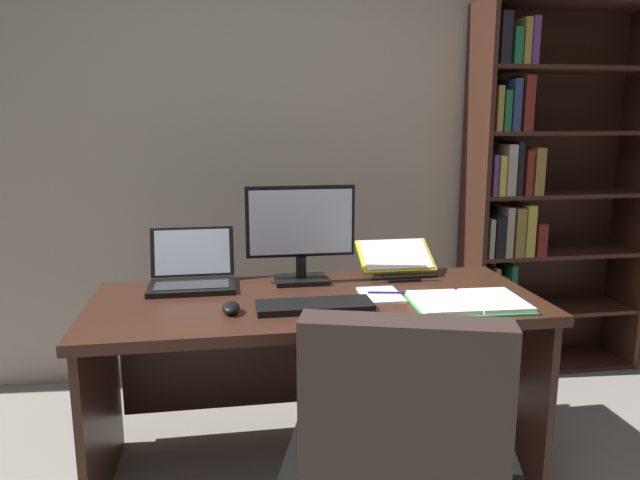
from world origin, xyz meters
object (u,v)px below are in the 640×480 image
at_px(bookshelf, 535,198).
at_px(pen, 386,293).
at_px(laptop, 192,275).
at_px(computer_mouse, 231,308).
at_px(reading_stand_with_book, 396,259).
at_px(keyboard, 315,306).
at_px(notepad, 381,295).
at_px(monitor, 301,235).
at_px(open_binder, 468,302).
at_px(desk, 313,339).

relative_size(bookshelf, pen, 14.29).
distance_m(bookshelf, pen, 1.41).
xyz_separation_m(bookshelf, laptop, (-1.83, -0.60, -0.20)).
xyz_separation_m(computer_mouse, reading_stand_with_book, (0.73, 0.42, 0.05)).
bearing_deg(keyboard, notepad, 22.10).
bearing_deg(bookshelf, monitor, -156.33).
bearing_deg(computer_mouse, laptop, 111.74).
height_order(monitor, notepad, monitor).
xyz_separation_m(reading_stand_with_book, open_binder, (0.14, -0.47, -0.06)).
relative_size(laptop, pen, 2.46).
bearing_deg(monitor, notepad, -42.80).
distance_m(desk, monitor, 0.43).
relative_size(computer_mouse, open_binder, 0.24).
bearing_deg(keyboard, open_binder, -5.04).
bearing_deg(keyboard, pen, 20.75).
relative_size(open_binder, notepad, 2.03).
height_order(monitor, keyboard, monitor).
xyz_separation_m(open_binder, notepad, (-0.29, 0.16, -0.01)).
relative_size(monitor, pen, 3.25).
bearing_deg(keyboard, desk, 82.90).
relative_size(desk, open_binder, 4.02).
xyz_separation_m(bookshelf, keyboard, (-1.38, -0.98, -0.24)).
bearing_deg(notepad, bookshelf, 38.04).
xyz_separation_m(monitor, laptop, (-0.45, 0.00, -0.15)).
height_order(keyboard, computer_mouse, computer_mouse).
distance_m(laptop, keyboard, 0.59).
height_order(desk, notepad, notepad).
xyz_separation_m(monitor, open_binder, (0.57, -0.42, -0.19)).
bearing_deg(computer_mouse, keyboard, 0.00).
distance_m(monitor, laptop, 0.47).
xyz_separation_m(computer_mouse, pen, (0.60, 0.11, -0.01)).
xyz_separation_m(keyboard, computer_mouse, (-0.30, 0.00, 0.01)).
relative_size(notepad, pen, 1.50).
relative_size(laptop, reading_stand_with_book, 1.06).
xyz_separation_m(laptop, open_binder, (1.02, -0.42, -0.04)).
relative_size(laptop, computer_mouse, 3.31).
relative_size(desk, reading_stand_with_book, 5.26).
distance_m(desk, bookshelf, 1.62).
height_order(bookshelf, laptop, bookshelf).
bearing_deg(computer_mouse, desk, 32.87).
height_order(monitor, computer_mouse, monitor).
bearing_deg(notepad, laptop, 160.31).
bearing_deg(pen, reading_stand_with_book, 66.81).
bearing_deg(notepad, keyboard, -157.90).
bearing_deg(reading_stand_with_book, notepad, -116.25).
height_order(desk, computer_mouse, computer_mouse).
bearing_deg(notepad, pen, 0.00).
bearing_deg(pen, computer_mouse, -169.30).
relative_size(laptop, open_binder, 0.81).
bearing_deg(desk, open_binder, -25.77).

